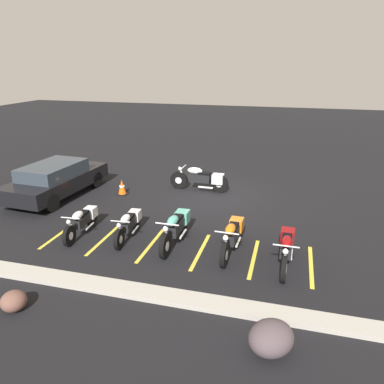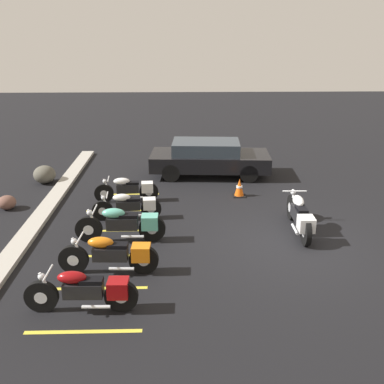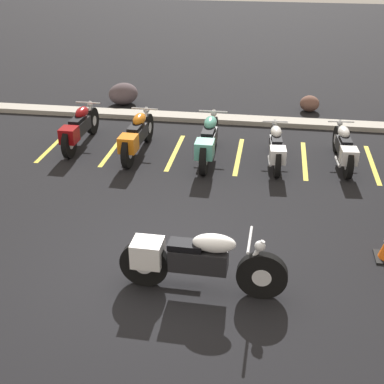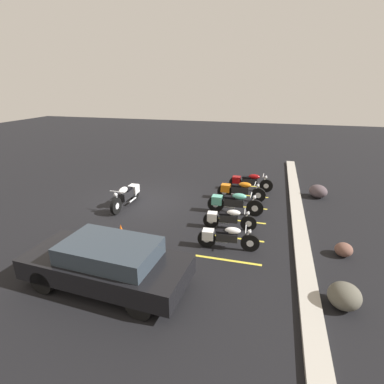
% 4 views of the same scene
% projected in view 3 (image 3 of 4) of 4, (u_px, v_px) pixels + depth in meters
% --- Properties ---
extents(ground, '(60.00, 60.00, 0.00)m').
position_uv_depth(ground, '(157.00, 269.00, 8.02)').
color(ground, black).
extents(motorcycle_white_featured, '(2.35, 0.66, 0.93)m').
position_uv_depth(motorcycle_white_featured, '(194.00, 260.00, 7.36)').
color(motorcycle_white_featured, black).
rests_on(motorcycle_white_featured, ground).
extents(parked_bike_0, '(0.60, 2.15, 0.85)m').
position_uv_depth(parked_bike_0, '(79.00, 128.00, 12.16)').
color(parked_bike_0, black).
rests_on(parked_bike_0, ground).
extents(parked_bike_1, '(0.62, 2.20, 0.87)m').
position_uv_depth(parked_bike_1, '(137.00, 136.00, 11.69)').
color(parked_bike_1, black).
rests_on(parked_bike_1, ground).
extents(parked_bike_2, '(0.64, 2.28, 0.90)m').
position_uv_depth(parked_bike_2, '(208.00, 140.00, 11.40)').
color(parked_bike_2, black).
rests_on(parked_bike_2, ground).
extents(parked_bike_3, '(0.55, 1.95, 0.77)m').
position_uv_depth(parked_bike_3, '(276.00, 147.00, 11.25)').
color(parked_bike_3, black).
rests_on(parked_bike_3, ground).
extents(parked_bike_4, '(0.56, 1.99, 0.78)m').
position_uv_depth(parked_bike_4, '(344.00, 148.00, 11.20)').
color(parked_bike_4, black).
rests_on(parked_bike_4, ground).
extents(concrete_curb, '(18.00, 0.50, 0.12)m').
position_uv_depth(concrete_curb, '(211.00, 118.00, 13.92)').
color(concrete_curb, '#A8A399').
rests_on(concrete_curb, ground).
extents(landscape_rock_1, '(0.67, 0.68, 0.43)m').
position_uv_depth(landscape_rock_1, '(310.00, 104.00, 14.55)').
color(landscape_rock_1, brown).
rests_on(landscape_rock_1, ground).
extents(landscape_rock_2, '(1.11, 1.12, 0.60)m').
position_uv_depth(landscape_rock_2, '(123.00, 94.00, 15.06)').
color(landscape_rock_2, '#4C4045').
rests_on(landscape_rock_2, ground).
extents(stall_line_0, '(0.10, 2.10, 0.00)m').
position_uv_depth(stall_line_0, '(54.00, 145.00, 12.43)').
color(stall_line_0, gold).
rests_on(stall_line_0, ground).
extents(stall_line_1, '(0.10, 2.10, 0.00)m').
position_uv_depth(stall_line_1, '(114.00, 148.00, 12.24)').
color(stall_line_1, gold).
rests_on(stall_line_1, ground).
extents(stall_line_2, '(0.10, 2.10, 0.00)m').
position_uv_depth(stall_line_2, '(175.00, 152.00, 12.04)').
color(stall_line_2, gold).
rests_on(stall_line_2, ground).
extents(stall_line_3, '(0.10, 2.10, 0.00)m').
position_uv_depth(stall_line_3, '(239.00, 156.00, 11.84)').
color(stall_line_3, gold).
rests_on(stall_line_3, ground).
extents(stall_line_4, '(0.10, 2.10, 0.00)m').
position_uv_depth(stall_line_4, '(304.00, 160.00, 11.64)').
color(stall_line_4, gold).
rests_on(stall_line_4, ground).
extents(stall_line_5, '(0.10, 2.10, 0.00)m').
position_uv_depth(stall_line_5, '(372.00, 164.00, 11.45)').
color(stall_line_5, gold).
rests_on(stall_line_5, ground).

